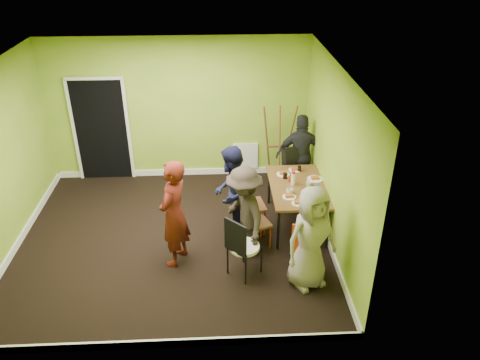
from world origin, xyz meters
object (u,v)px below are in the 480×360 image
object	(u,v)px
chair_left_near	(252,219)
easel	(278,145)
person_back_end	(301,156)
person_left_far	(231,193)
chair_bentwood	(241,245)
chair_left_far	(246,201)
orange_bottle	(289,179)
chair_front_end	(305,246)
blue_bottle	(317,190)
thermos	(293,179)
person_standing	(174,214)
person_left_near	(244,213)
chair_back_end	(294,164)
dining_table	(297,188)
person_front_end	(311,238)

from	to	relation	value
chair_left_near	easel	bearing A→B (deg)	141.01
easel	person_back_end	size ratio (longest dim) A/B	1.03
easel	chair_left_near	bearing A→B (deg)	-107.19
person_left_far	chair_bentwood	bearing A→B (deg)	20.68
chair_left_far	orange_bottle	size ratio (longest dim) A/B	12.62
orange_bottle	person_back_end	size ratio (longest dim) A/B	0.05
chair_left_far	chair_front_end	distance (m)	1.38
blue_bottle	orange_bottle	xyz separation A→B (m)	(-0.38, 0.46, -0.05)
orange_bottle	person_left_far	size ratio (longest dim) A/B	0.05
easel	thermos	world-z (taller)	easel
blue_bottle	person_standing	bearing A→B (deg)	-165.21
orange_bottle	person_back_end	xyz separation A→B (m)	(0.35, 0.89, 0.00)
blue_bottle	person_back_end	xyz separation A→B (m)	(-0.03, 1.35, -0.05)
chair_bentwood	easel	xyz separation A→B (m)	(0.86, 2.80, 0.25)
easel	person_left_near	size ratio (longest dim) A/B	1.08
chair_bentwood	person_left_far	distance (m)	1.07
chair_back_end	thermos	xyz separation A→B (m)	(-0.16, -0.84, 0.15)
blue_bottle	person_left_near	bearing A→B (deg)	-158.06
chair_left_far	chair_bentwood	world-z (taller)	chair_left_far
person_back_end	orange_bottle	bearing A→B (deg)	72.58
chair_bentwood	person_back_end	xyz separation A→B (m)	(1.23, 2.34, 0.24)
dining_table	thermos	world-z (taller)	thermos
person_left_far	person_back_end	distance (m)	1.86
dining_table	thermos	distance (m)	0.18
chair_front_end	person_standing	size ratio (longest dim) A/B	0.54
chair_left_near	orange_bottle	distance (m)	1.04
dining_table	person_standing	xyz separation A→B (m)	(-1.96, -0.90, 0.15)
thermos	person_left_far	size ratio (longest dim) A/B	0.14
person_left_far	easel	bearing A→B (deg)	165.93
chair_left_far	person_front_end	xyz separation A→B (m)	(0.81, -1.32, 0.18)
chair_left_near	blue_bottle	world-z (taller)	blue_bottle
person_back_end	thermos	bearing A→B (deg)	77.31
chair_back_end	blue_bottle	world-z (taller)	chair_back_end
person_standing	person_left_far	bearing A→B (deg)	148.23
dining_table	chair_left_near	bearing A→B (deg)	-142.32
person_standing	person_back_end	bearing A→B (deg)	152.96
chair_left_near	chair_back_end	size ratio (longest dim) A/B	0.91
chair_front_end	blue_bottle	world-z (taller)	blue_bottle
easel	person_back_end	xyz separation A→B (m)	(0.37, -0.46, -0.01)
thermos	person_back_end	xyz separation A→B (m)	(0.30, 1.00, -0.06)
chair_back_end	person_left_near	distance (m)	1.95
thermos	orange_bottle	xyz separation A→B (m)	(-0.05, 0.11, -0.07)
dining_table	person_left_near	size ratio (longest dim) A/B	0.99
chair_bentwood	chair_front_end	bearing A→B (deg)	43.18
chair_left_near	thermos	xyz separation A→B (m)	(0.71, 0.65, 0.34)
chair_front_end	person_front_end	distance (m)	0.32
chair_left_near	person_standing	xyz separation A→B (m)	(-1.17, -0.29, 0.33)
chair_left_far	person_front_end	world-z (taller)	person_front_end
dining_table	easel	size ratio (longest dim) A/B	0.92
chair_back_end	person_left_far	bearing A→B (deg)	19.31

